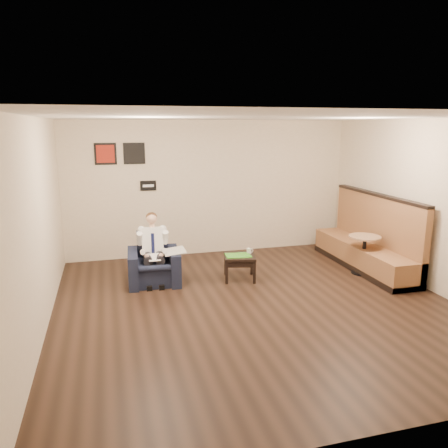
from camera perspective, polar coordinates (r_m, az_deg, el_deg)
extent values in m
plane|color=black|center=(6.80, 4.29, -10.53)|extent=(6.00, 6.00, 0.00)
cube|color=#F0E2C5|center=(9.23, -1.77, 4.70)|extent=(6.00, 0.02, 2.80)
cube|color=#F0E2C5|center=(3.80, 19.95, -7.72)|extent=(6.00, 0.02, 2.80)
cube|color=#F0E2C5|center=(6.09, -23.16, -0.46)|extent=(0.02, 6.00, 2.80)
cube|color=#F0E2C5|center=(7.90, 25.47, 2.14)|extent=(0.02, 6.00, 2.80)
cube|color=white|center=(6.26, 4.72, 13.76)|extent=(6.00, 6.00, 0.02)
cube|color=black|center=(8.99, -9.87, 4.95)|extent=(0.32, 0.02, 0.20)
cube|color=#A12213|center=(8.89, -15.23, 8.83)|extent=(0.42, 0.03, 0.42)
cube|color=black|center=(8.91, -11.65, 9.02)|extent=(0.42, 0.03, 0.42)
cube|color=black|center=(7.68, -9.18, -4.56)|extent=(0.92, 0.92, 0.84)
cube|color=white|center=(7.46, -9.12, -4.30)|extent=(0.20, 0.28, 0.01)
cube|color=silver|center=(7.57, -6.51, -3.53)|extent=(0.37, 0.46, 0.01)
cube|color=black|center=(7.82, 2.05, -5.66)|extent=(0.65, 0.65, 0.44)
cube|color=green|center=(7.73, 1.85, -4.11)|extent=(0.47, 0.35, 0.01)
cylinder|color=white|center=(7.86, 3.28, -3.52)|extent=(0.10, 0.10, 0.09)
cube|color=black|center=(7.90, 2.33, -3.75)|extent=(0.15, 0.12, 0.01)
cube|color=brown|center=(8.73, 17.94, -1.03)|extent=(0.66, 2.75, 1.41)
cylinder|color=#A67E5A|center=(8.47, 17.78, -3.85)|extent=(0.60, 0.60, 0.72)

